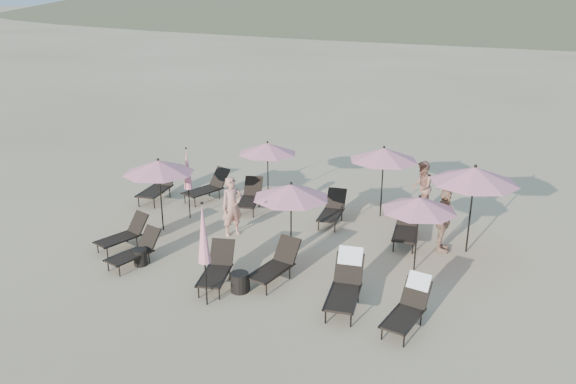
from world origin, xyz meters
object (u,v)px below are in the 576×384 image
at_px(lounger_7, 208,187).
at_px(beachgoer_b, 422,187).
at_px(umbrella_open_4, 384,154).
at_px(side_table_1, 240,282).
at_px(lounger_6, 158,186).
at_px(side_table_0, 140,257).
at_px(umbrella_open_0, 158,167).
at_px(lounger_3, 276,264).
at_px(lounger_5, 409,306).
at_px(umbrella_open_1, 291,191).
at_px(umbrella_open_2, 419,204).
at_px(umbrella_open_3, 268,148).
at_px(lounger_10, 406,227).
at_px(umbrella_open_5, 475,175).
at_px(lounger_8, 250,196).
at_px(umbrella_closed_1, 187,169).
at_px(lounger_4, 346,283).
at_px(umbrella_closed_0, 203,234).
at_px(beachgoer_c, 443,221).
at_px(lounger_2, 217,268).
at_px(lounger_1, 136,250).
at_px(lounger_9, 332,210).
at_px(beachgoer_a, 232,206).

distance_m(lounger_7, beachgoer_b, 7.23).
distance_m(umbrella_open_4, side_table_1, 6.66).
xyz_separation_m(lounger_6, side_table_0, (2.75, -4.33, -0.27)).
height_order(umbrella_open_0, side_table_0, umbrella_open_0).
bearing_deg(lounger_3, lounger_5, -1.86).
bearing_deg(umbrella_open_1, umbrella_open_2, 13.77).
relative_size(lounger_7, umbrella_open_1, 0.85).
distance_m(lounger_7, umbrella_open_2, 8.21).
xyz_separation_m(umbrella_open_2, umbrella_open_3, (-5.76, 2.97, 0.08)).
bearing_deg(lounger_10, side_table_0, -152.15).
xyz_separation_m(umbrella_open_2, side_table_0, (-6.58, -2.78, -1.60)).
height_order(umbrella_open_3, umbrella_open_5, umbrella_open_5).
bearing_deg(lounger_7, lounger_8, 10.80).
bearing_deg(umbrella_open_4, umbrella_closed_1, -153.11).
bearing_deg(lounger_4, umbrella_open_4, 87.93).
xyz_separation_m(side_table_0, side_table_1, (3.06, -0.11, 0.02)).
bearing_deg(lounger_8, beachgoer_b, 5.80).
xyz_separation_m(umbrella_open_3, umbrella_closed_0, (1.87, -6.72, -0.14)).
distance_m(umbrella_open_4, side_table_0, 7.91).
relative_size(umbrella_open_4, beachgoer_c, 1.29).
xyz_separation_m(lounger_10, umbrella_open_4, (-1.23, 1.64, 1.61)).
height_order(lounger_6, umbrella_open_2, umbrella_open_2).
xyz_separation_m(lounger_10, beachgoer_b, (-0.16, 2.58, 0.41)).
height_order(lounger_2, beachgoer_c, beachgoer_c).
bearing_deg(umbrella_open_0, umbrella_open_2, 4.63).
xyz_separation_m(umbrella_open_4, umbrella_closed_0, (-2.02, -7.06, -0.31)).
xyz_separation_m(lounger_1, lounger_2, (2.51, -0.00, 0.02)).
bearing_deg(beachgoer_b, side_table_0, -48.08).
bearing_deg(umbrella_open_3, umbrella_open_1, -55.08).
xyz_separation_m(lounger_8, lounger_9, (2.90, 0.03, -0.00)).
bearing_deg(side_table_0, lounger_1, -173.62).
bearing_deg(side_table_0, lounger_6, 122.40).
bearing_deg(umbrella_open_2, beachgoer_c, 74.67).
bearing_deg(lounger_7, side_table_0, -59.82).
bearing_deg(beachgoer_a, beachgoer_b, -11.54).
height_order(umbrella_closed_1, beachgoer_a, umbrella_closed_1).
bearing_deg(lounger_2, umbrella_open_4, 52.52).
bearing_deg(lounger_6, lounger_3, -39.37).
bearing_deg(lounger_8, beachgoer_a, -91.54).
relative_size(umbrella_closed_0, beachgoer_a, 1.42).
distance_m(lounger_9, side_table_0, 6.04).
xyz_separation_m(lounger_4, umbrella_open_0, (-6.47, 1.76, 1.45)).
xyz_separation_m(lounger_8, side_table_0, (-0.60, -4.88, -0.21)).
xyz_separation_m(umbrella_open_0, umbrella_open_3, (1.74, 3.58, -0.09)).
height_order(umbrella_open_1, beachgoer_a, umbrella_open_1).
bearing_deg(lounger_9, lounger_7, 170.04).
relative_size(umbrella_open_4, beachgoer_b, 1.36).
relative_size(umbrella_open_2, umbrella_closed_0, 0.82).
relative_size(umbrella_open_4, side_table_1, 4.90).
distance_m(lounger_2, side_table_1, 0.72).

